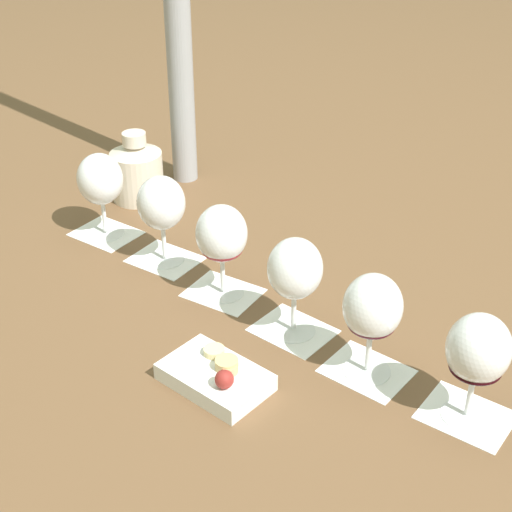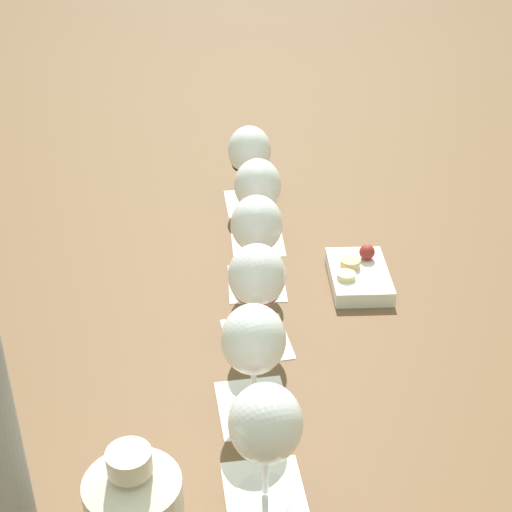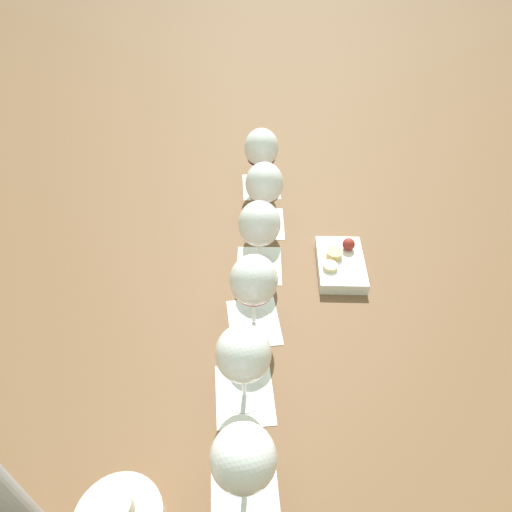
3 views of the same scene
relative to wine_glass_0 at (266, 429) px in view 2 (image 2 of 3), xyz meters
The scene contains 15 objects.
ground_plane 0.39m from the wine_glass_0, 15.37° to the right, with size 8.00×8.00×0.00m, color brown.
tasting_card_0 0.11m from the wine_glass_0, 153.43° to the left, with size 0.13×0.11×0.00m.
tasting_card_1 0.19m from the wine_glass_0, 11.98° to the right, with size 0.13×0.11×0.00m.
tasting_card_2 0.33m from the wine_glass_0, 15.38° to the right, with size 0.13×0.11×0.00m.
tasting_card_3 0.48m from the wine_glass_0, 15.96° to the right, with size 0.14×0.12×0.00m.
tasting_card_4 0.62m from the wine_glass_0, 16.40° to the right, with size 0.14×0.12×0.00m.
tasting_card_5 0.77m from the wine_glass_0, 15.37° to the right, with size 0.13×0.12×0.00m.
wine_glass_0 is the anchor object (origin of this frame).
wine_glass_1 0.16m from the wine_glass_0, 11.98° to the right, with size 0.09×0.09×0.16m.
wine_glass_2 0.31m from the wine_glass_0, 15.38° to the right, with size 0.09×0.09×0.16m.
wine_glass_3 0.47m from the wine_glass_0, 15.96° to the right, with size 0.09×0.09×0.16m.
wine_glass_4 0.61m from the wine_glass_0, 16.40° to the right, with size 0.09×0.09×0.16m.
wine_glass_5 0.77m from the wine_glass_0, 15.37° to the right, with size 0.09×0.09×0.16m.
ceramic_vase 0.17m from the wine_glass_0, 99.99° to the left, with size 0.11×0.11×0.14m.
snack_dish 0.51m from the wine_glass_0, 36.34° to the right, with size 0.17×0.13×0.05m.
Camera 2 is at (-0.99, 0.30, 0.73)m, focal length 55.00 mm.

